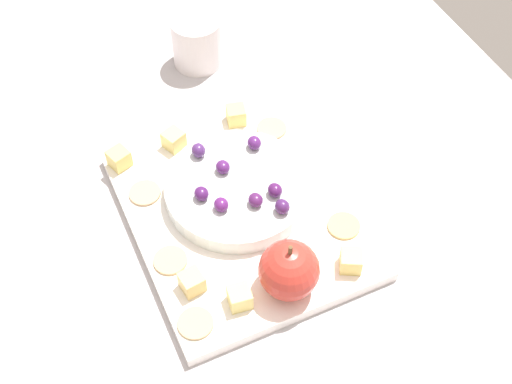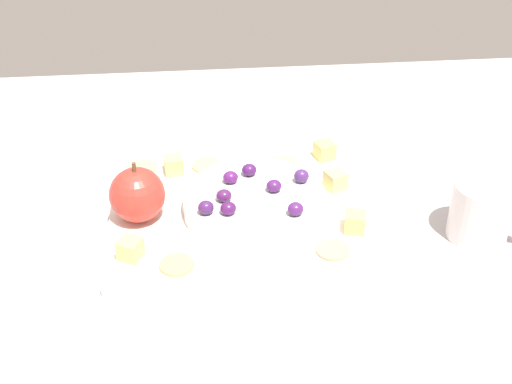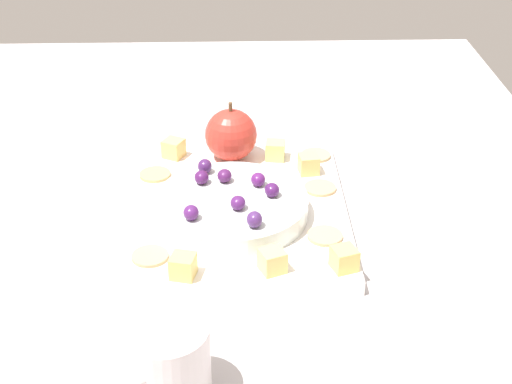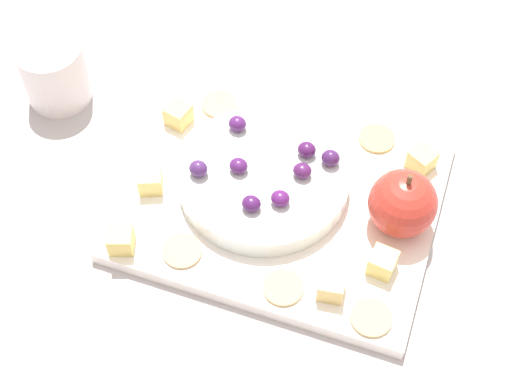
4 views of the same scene
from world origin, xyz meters
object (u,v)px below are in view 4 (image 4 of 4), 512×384
object	(u,v)px
cheese_cube_3	(121,240)
grape_0	(302,171)
cracker_2	(377,139)
grape_7	(237,124)
grape_6	(331,158)
cheese_cube_2	(178,115)
serving_dish	(264,176)
cracker_3	(371,318)
cracker_0	(182,251)
cheese_cube_4	(382,263)
cheese_cube_5	(150,181)
cup	(54,72)
grape_2	(278,198)
grape_3	(198,169)
grape_4	(307,150)
grape_5	(251,204)
platter	(282,199)
cheese_cube_1	(422,160)
cracker_4	(283,287)
apple_whole	(403,202)
grape_1	(239,166)

from	to	relation	value
cheese_cube_3	grape_0	xyz separation A→B (cm)	(15.31, 13.03, 2.01)
cracker_2	grape_7	size ratio (longest dim) A/B	2.07
grape_6	cheese_cube_2	bearing A→B (deg)	174.25
serving_dish	cracker_3	bearing A→B (deg)	-38.36
cracker_0	cracker_3	distance (cm)	20.24
cheese_cube_4	grape_6	bearing A→B (deg)	131.32
cheese_cube_5	grape_0	distance (cm)	16.44
cheese_cube_2	cup	size ratio (longest dim) A/B	0.25
cheese_cube_2	grape_7	world-z (taller)	grape_7
serving_dish	grape_6	distance (cm)	7.45
cracker_3	grape_7	world-z (taller)	grape_7
grape_2	grape_3	xyz separation A→B (cm)	(-9.14, 0.71, 0.11)
serving_dish	cheese_cube_3	distance (cm)	16.77
grape_0	grape_6	distance (cm)	3.46
serving_dish	cracker_2	xyz separation A→B (cm)	(10.21, 9.97, -1.04)
cracker_2	grape_4	xyz separation A→B (cm)	(-6.56, -6.51, 3.12)
cheese_cube_5	grape_6	bearing A→B (deg)	23.44
serving_dish	grape_5	bearing A→B (deg)	-86.32
cheese_cube_4	grape_0	distance (cm)	12.81
platter	grape_6	bearing A→B (deg)	44.99
grape_7	cup	xyz separation A→B (cm)	(-23.53, 1.14, -1.09)
cracker_0	grape_6	xyz separation A→B (cm)	(11.54, 14.17, 3.19)
serving_dish	cheese_cube_2	xyz separation A→B (cm)	(-12.13, 5.01, 0.04)
cracker_0	cheese_cube_1	bearing A→B (deg)	42.13
grape_4	cheese_cube_3	bearing A→B (deg)	-133.27
cheese_cube_1	grape_4	distance (cm)	12.94
cracker_3	grape_3	xyz separation A→B (cm)	(-21.48, 9.12, 3.21)
cup	cheese_cube_4	bearing A→B (deg)	-15.37
grape_6	grape_2	bearing A→B (deg)	-118.84
cracker_3	grape_2	bearing A→B (deg)	145.72
cracker_4	cracker_2	bearing A→B (deg)	78.86
apple_whole	grape_4	xyz separation A→B (cm)	(-11.32, 3.48, -0.26)
serving_dish	grape_5	xyz separation A→B (cm)	(0.33, -5.10, 2.06)
grape_6	platter	bearing A→B (deg)	-135.01
platter	apple_whole	distance (cm)	13.33
cheese_cube_4	grape_1	distance (cm)	18.11
apple_whole	cheese_cube_2	world-z (taller)	apple_whole
cracker_0	grape_7	distance (cm)	15.75
cheese_cube_4	grape_1	size ratio (longest dim) A/B	1.28
apple_whole	grape_3	distance (cm)	21.56
grape_1	cup	size ratio (longest dim) A/B	0.20
serving_dish	grape_1	xyz separation A→B (cm)	(-2.55, -0.99, 2.06)
serving_dish	cracker_3	xyz separation A→B (cm)	(15.08, -11.93, -1.04)
platter	cheese_cube_4	bearing A→B (deg)	-23.86
cracker_0	grape_5	xyz separation A→B (cm)	(5.47, 5.94, 3.10)
grape_2	grape_3	distance (cm)	9.16
platter	cheese_cube_5	bearing A→B (deg)	-164.84
grape_3	grape_6	size ratio (longest dim) A/B	1.00
cracker_3	grape_6	size ratio (longest dim) A/B	2.07
grape_5	cheese_cube_5	bearing A→B (deg)	177.52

